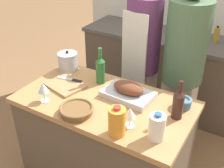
{
  "coord_description": "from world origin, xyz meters",
  "views": [
    {
      "loc": [
        0.89,
        -1.39,
        2.01
      ],
      "look_at": [
        0.0,
        0.1,
        0.98
      ],
      "focal_mm": 45.0,
      "sensor_mm": 36.0,
      "label": 1
    }
  ],
  "objects_px": {
    "roasting_pan": "(128,92)",
    "wine_glass_right": "(43,88)",
    "knife_chef": "(70,79)",
    "stock_pot": "(68,61)",
    "juice_jug": "(117,121)",
    "wine_bottle_green": "(100,69)",
    "person_cook_guest": "(183,67)",
    "wine_bottle_dark": "(178,104)",
    "wine_glass_left": "(130,113)",
    "milk_jug": "(157,127)",
    "cutting_board": "(65,85)",
    "condiment_bottle_tall": "(149,20)",
    "wicker_basket": "(76,110)",
    "condiment_bottle_extra": "(216,35)",
    "person_cook_aproned": "(142,57)",
    "mixing_bowl": "(183,102)"
  },
  "relations": [
    {
      "from": "roasting_pan",
      "to": "wine_glass_right",
      "type": "distance_m",
      "value": 0.59
    },
    {
      "from": "condiment_bottle_extra",
      "to": "juice_jug",
      "type": "bearing_deg",
      "value": -94.88
    },
    {
      "from": "wine_glass_left",
      "to": "wine_bottle_green",
      "type": "bearing_deg",
      "value": 141.01
    },
    {
      "from": "roasting_pan",
      "to": "wicker_basket",
      "type": "relative_size",
      "value": 1.62
    },
    {
      "from": "wine_bottle_dark",
      "to": "person_cook_guest",
      "type": "distance_m",
      "value": 0.68
    },
    {
      "from": "wine_glass_left",
      "to": "knife_chef",
      "type": "distance_m",
      "value": 0.7
    },
    {
      "from": "cutting_board",
      "to": "juice_jug",
      "type": "distance_m",
      "value": 0.68
    },
    {
      "from": "roasting_pan",
      "to": "wine_bottle_green",
      "type": "distance_m",
      "value": 0.3
    },
    {
      "from": "juice_jug",
      "to": "person_cook_aproned",
      "type": "xyz_separation_m",
      "value": [
        -0.32,
        1.01,
        -0.07
      ]
    },
    {
      "from": "wine_glass_right",
      "to": "wine_glass_left",
      "type": "bearing_deg",
      "value": 5.29
    },
    {
      "from": "stock_pot",
      "to": "wine_glass_left",
      "type": "distance_m",
      "value": 0.89
    },
    {
      "from": "juice_jug",
      "to": "wine_bottle_dark",
      "type": "relative_size",
      "value": 0.73
    },
    {
      "from": "milk_jug",
      "to": "wine_bottle_green",
      "type": "height_order",
      "value": "wine_bottle_green"
    },
    {
      "from": "stock_pot",
      "to": "condiment_bottle_extra",
      "type": "bearing_deg",
      "value": 54.34
    },
    {
      "from": "condiment_bottle_tall",
      "to": "person_cook_aproned",
      "type": "bearing_deg",
      "value": -69.14
    },
    {
      "from": "juice_jug",
      "to": "knife_chef",
      "type": "height_order",
      "value": "juice_jug"
    },
    {
      "from": "juice_jug",
      "to": "wine_glass_right",
      "type": "relative_size",
      "value": 1.38
    },
    {
      "from": "juice_jug",
      "to": "condiment_bottle_tall",
      "type": "bearing_deg",
      "value": 109.06
    },
    {
      "from": "wine_bottle_dark",
      "to": "juice_jug",
      "type": "bearing_deg",
      "value": -126.39
    },
    {
      "from": "cutting_board",
      "to": "wine_glass_left",
      "type": "relative_size",
      "value": 2.36
    },
    {
      "from": "wine_bottle_green",
      "to": "person_cook_aproned",
      "type": "bearing_deg",
      "value": 80.01
    },
    {
      "from": "wine_glass_right",
      "to": "mixing_bowl",
      "type": "bearing_deg",
      "value": 26.32
    },
    {
      "from": "wine_bottle_dark",
      "to": "wine_glass_right",
      "type": "relative_size",
      "value": 1.89
    },
    {
      "from": "wine_glass_left",
      "to": "person_cook_aproned",
      "type": "xyz_separation_m",
      "value": [
        -0.35,
        0.9,
        -0.07
      ]
    },
    {
      "from": "wicker_basket",
      "to": "knife_chef",
      "type": "bearing_deg",
      "value": 133.68
    },
    {
      "from": "wicker_basket",
      "to": "wine_bottle_green",
      "type": "xyz_separation_m",
      "value": [
        -0.08,
        0.42,
        0.09
      ]
    },
    {
      "from": "condiment_bottle_extra",
      "to": "knife_chef",
      "type": "bearing_deg",
      "value": -118.34
    },
    {
      "from": "condiment_bottle_extra",
      "to": "cutting_board",
      "type": "bearing_deg",
      "value": -116.88
    },
    {
      "from": "condiment_bottle_tall",
      "to": "wine_bottle_dark",
      "type": "bearing_deg",
      "value": -59.82
    },
    {
      "from": "knife_chef",
      "to": "condiment_bottle_extra",
      "type": "relative_size",
      "value": 1.22
    },
    {
      "from": "roasting_pan",
      "to": "juice_jug",
      "type": "height_order",
      "value": "juice_jug"
    },
    {
      "from": "roasting_pan",
      "to": "knife_chef",
      "type": "xyz_separation_m",
      "value": [
        -0.49,
        -0.04,
        -0.02
      ]
    },
    {
      "from": "milk_jug",
      "to": "person_cook_guest",
      "type": "height_order",
      "value": "person_cook_guest"
    },
    {
      "from": "wine_glass_left",
      "to": "person_cook_guest",
      "type": "height_order",
      "value": "person_cook_guest"
    },
    {
      "from": "cutting_board",
      "to": "person_cook_guest",
      "type": "bearing_deg",
      "value": 46.28
    },
    {
      "from": "wine_bottle_green",
      "to": "person_cook_guest",
      "type": "height_order",
      "value": "person_cook_guest"
    },
    {
      "from": "roasting_pan",
      "to": "person_cook_guest",
      "type": "relative_size",
      "value": 0.22
    },
    {
      "from": "wine_glass_left",
      "to": "person_cook_guest",
      "type": "bearing_deg",
      "value": 87.39
    },
    {
      "from": "wine_bottle_dark",
      "to": "cutting_board",
      "type": "bearing_deg",
      "value": -175.61
    },
    {
      "from": "roasting_pan",
      "to": "wine_glass_right",
      "type": "bearing_deg",
      "value": -144.66
    },
    {
      "from": "stock_pot",
      "to": "knife_chef",
      "type": "height_order",
      "value": "stock_pot"
    },
    {
      "from": "juice_jug",
      "to": "condiment_bottle_tall",
      "type": "relative_size",
      "value": 1.17
    },
    {
      "from": "roasting_pan",
      "to": "wine_bottle_green",
      "type": "relative_size",
      "value": 1.27
    },
    {
      "from": "juice_jug",
      "to": "person_cook_aproned",
      "type": "bearing_deg",
      "value": 107.46
    },
    {
      "from": "wine_bottle_green",
      "to": "condiment_bottle_extra",
      "type": "xyz_separation_m",
      "value": [
        0.56,
        1.32,
        -0.04
      ]
    },
    {
      "from": "knife_chef",
      "to": "stock_pot",
      "type": "bearing_deg",
      "value": 132.36
    },
    {
      "from": "wicker_basket",
      "to": "wine_bottle_dark",
      "type": "xyz_separation_m",
      "value": [
        0.58,
        0.3,
        0.08
      ]
    },
    {
      "from": "cutting_board",
      "to": "wine_glass_right",
      "type": "height_order",
      "value": "wine_glass_right"
    },
    {
      "from": "condiment_bottle_tall",
      "to": "condiment_bottle_extra",
      "type": "height_order",
      "value": "condiment_bottle_extra"
    },
    {
      "from": "stock_pot",
      "to": "person_cook_aproned",
      "type": "bearing_deg",
      "value": 48.3
    }
  ]
}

